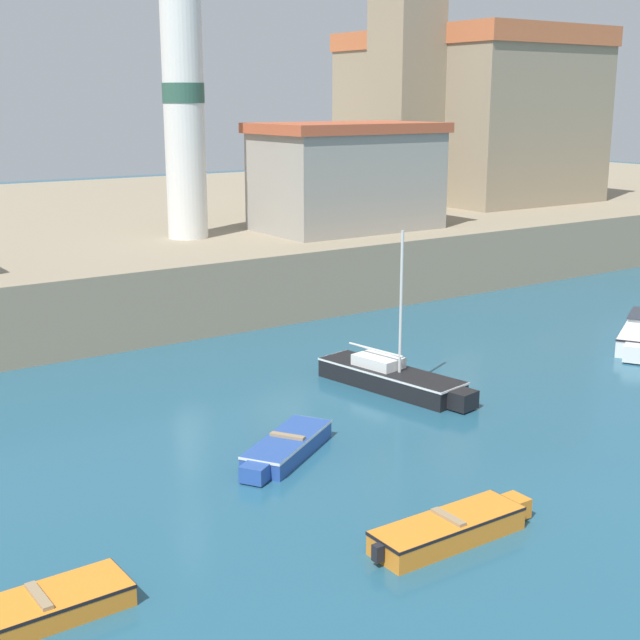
% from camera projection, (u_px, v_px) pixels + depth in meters
% --- Properties ---
extents(quay_seawall, '(120.00, 40.00, 3.06)m').
position_uv_depth(quay_seawall, '(92.00, 236.00, 53.52)').
color(quay_seawall, gray).
rests_on(quay_seawall, ground).
extents(dinghy_orange_0, '(3.96, 1.35, 0.54)m').
position_uv_depth(dinghy_orange_0, '(33.00, 610.00, 16.61)').
color(dinghy_orange_0, orange).
rests_on(dinghy_orange_0, ground).
extents(dinghy_blue_1, '(3.86, 2.93, 0.59)m').
position_uv_depth(dinghy_blue_1, '(286.00, 447.00, 24.33)').
color(dinghy_blue_1, '#284C9E').
rests_on(dinghy_blue_1, ground).
extents(sailboat_black_3, '(2.45, 6.18, 5.42)m').
position_uv_depth(sailboat_black_3, '(392.00, 377.00, 29.94)').
color(sailboat_black_3, black).
rests_on(sailboat_black_3, ground).
extents(dinghy_orange_4, '(4.41, 1.13, 0.62)m').
position_uv_depth(dinghy_orange_4, '(451.00, 528.00, 19.69)').
color(dinghy_orange_4, orange).
rests_on(dinghy_orange_4, ground).
extents(church, '(14.91, 15.87, 16.32)m').
position_uv_depth(church, '(460.00, 110.00, 59.13)').
color(church, gray).
rests_on(church, quay_seawall).
extents(lighthouse, '(1.95, 1.95, 14.22)m').
position_uv_depth(lighthouse, '(183.00, 88.00, 40.97)').
color(lighthouse, silver).
rests_on(lighthouse, quay_seawall).
extents(harbor_shed_mid_row, '(9.18, 5.65, 5.31)m').
position_uv_depth(harbor_shed_mid_row, '(347.00, 176.00, 44.88)').
color(harbor_shed_mid_row, gray).
rests_on(harbor_shed_mid_row, quay_seawall).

